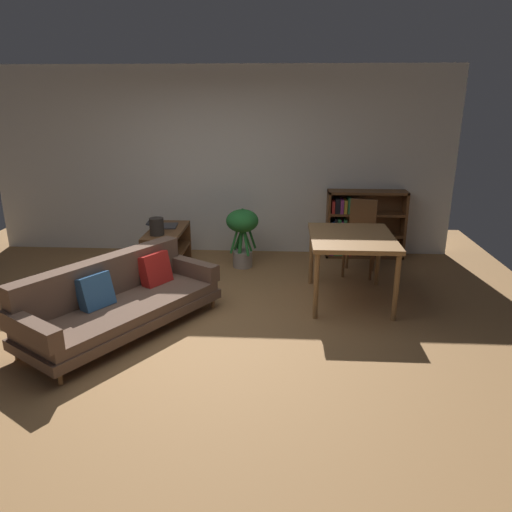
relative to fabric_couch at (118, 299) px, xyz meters
The scene contains 10 objects.
ground_plane 0.77m from the fabric_couch, ahead, with size 8.16×8.16×0.00m, color #9E7042.
back_wall_panel 3.01m from the fabric_couch, 75.67° to the left, with size 6.80×0.10×2.70m, color silver.
fabric_couch is the anchor object (origin of this frame).
media_console 1.74m from the fabric_couch, 87.05° to the left, with size 0.45×1.01×0.58m.
open_laptop 1.91m from the fabric_couch, 89.26° to the left, with size 0.42×0.33×0.07m.
desk_speaker 1.52m from the fabric_couch, 88.55° to the left, with size 0.18×0.18×0.22m.
potted_floor_plant 2.25m from the fabric_couch, 60.88° to the left, with size 0.44×0.44×0.83m.
dining_table 2.60m from the fabric_couch, 19.49° to the left, with size 0.93×1.13×0.78m.
dining_chair_near 3.25m from the fabric_couch, 34.21° to the left, with size 0.48×0.48×0.98m.
bookshelf 3.77m from the fabric_couch, 42.80° to the left, with size 1.13×0.30×0.98m.
Camera 1 is at (0.95, -4.43, 2.26)m, focal length 33.84 mm.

